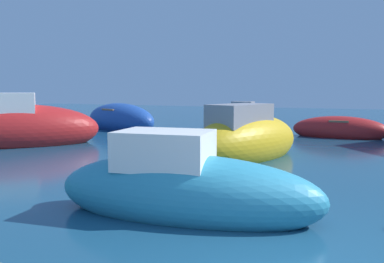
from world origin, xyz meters
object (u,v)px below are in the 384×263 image
moored_boat_2 (339,130)px  moored_boat_8 (120,120)px  moored_boat_4 (15,128)px  moored_boat_5 (239,121)px  moored_boat_1 (246,140)px  moored_boat_6 (183,189)px

moored_boat_2 → moored_boat_8: bearing=6.0°
moored_boat_4 → moored_boat_5: size_ratio=1.91×
moored_boat_1 → moored_boat_4: size_ratio=0.86×
moored_boat_1 → moored_boat_5: bearing=37.2°
moored_boat_6 → moored_boat_8: 14.74m
moored_boat_4 → moored_boat_5: 11.12m
moored_boat_4 → moored_boat_8: bearing=43.9°
moored_boat_2 → moored_boat_5: moored_boat_5 is taller
moored_boat_2 → moored_boat_4: (-11.21, -7.20, 0.31)m
moored_boat_5 → moored_boat_8: moored_boat_5 is taller
moored_boat_2 → moored_boat_6: (-2.05, -12.38, 0.11)m
moored_boat_8 → moored_boat_4: bearing=-70.1°
moored_boat_2 → moored_boat_4: moored_boat_4 is taller
moored_boat_5 → moored_boat_8: bearing=28.7°
moored_boat_1 → moored_boat_6: 5.83m
moored_boat_4 → moored_boat_5: moored_boat_4 is taller
moored_boat_2 → moored_boat_5: (-5.11, 2.09, 0.06)m
moored_boat_1 → moored_boat_5: (-2.64, 8.66, -0.16)m
moored_boat_5 → moored_boat_1: bearing=110.9°
moored_boat_1 → moored_boat_6: bearing=-155.6°
moored_boat_1 → moored_boat_8: (-8.37, 6.01, -0.06)m
moored_boat_2 → moored_boat_6: 12.55m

